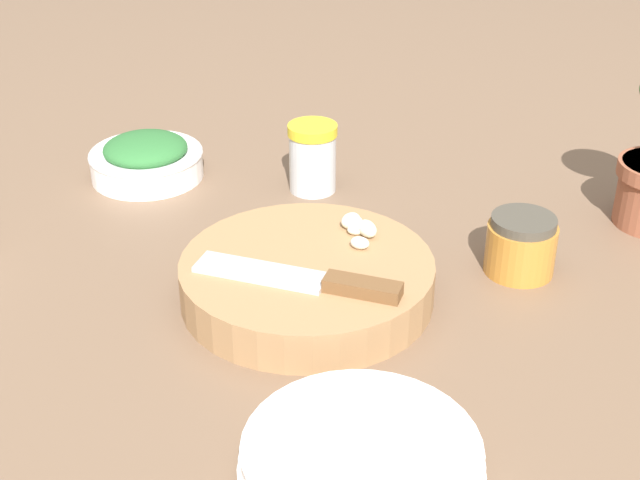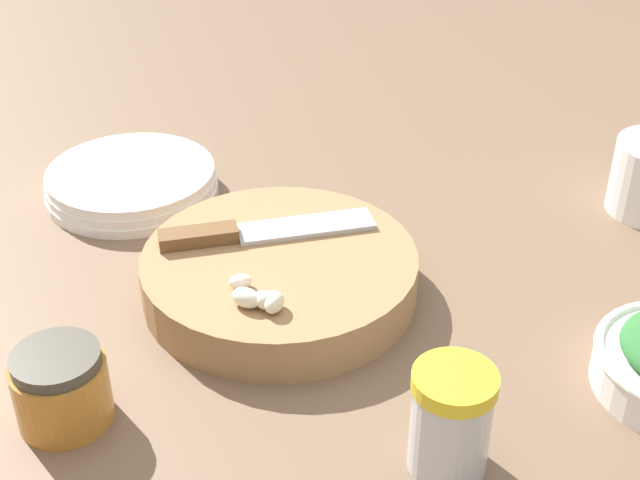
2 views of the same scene
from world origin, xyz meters
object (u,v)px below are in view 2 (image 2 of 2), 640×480
object	(u,v)px
chef_knife	(254,231)
plate_stack	(132,182)
garlic_cloves	(258,297)
cutting_board	(280,274)
spice_jar	(451,420)
honey_jar	(61,388)

from	to	relation	value
chef_knife	plate_stack	distance (m)	0.21
chef_knife	garlic_cloves	distance (m)	0.11
cutting_board	garlic_cloves	world-z (taller)	garlic_cloves
cutting_board	chef_knife	world-z (taller)	chef_knife
cutting_board	spice_jar	bearing A→B (deg)	119.86
plate_stack	cutting_board	bearing A→B (deg)	130.85
garlic_cloves	spice_jar	world-z (taller)	spice_jar
chef_knife	honey_jar	size ratio (longest dim) A/B	2.79
garlic_cloves	chef_knife	bearing A→B (deg)	-86.22
cutting_board	plate_stack	world-z (taller)	cutting_board
spice_jar	chef_knife	bearing A→B (deg)	-59.43
garlic_cloves	honey_jar	size ratio (longest dim) A/B	0.76
spice_jar	honey_jar	distance (m)	0.28
spice_jar	plate_stack	bearing A→B (deg)	-54.60
chef_knife	spice_jar	distance (m)	0.28
plate_stack	honey_jar	distance (m)	0.34
chef_knife	plate_stack	xyz separation A→B (m)	(0.14, -0.15, -0.03)
cutting_board	garlic_cloves	bearing A→B (deg)	77.52
cutting_board	chef_knife	xyz separation A→B (m)	(0.02, -0.03, 0.03)
garlic_cloves	cutting_board	bearing A→B (deg)	-102.48
chef_knife	spice_jar	xyz separation A→B (m)	(-0.14, 0.24, -0.00)
garlic_cloves	honey_jar	xyz separation A→B (m)	(0.14, 0.08, -0.02)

